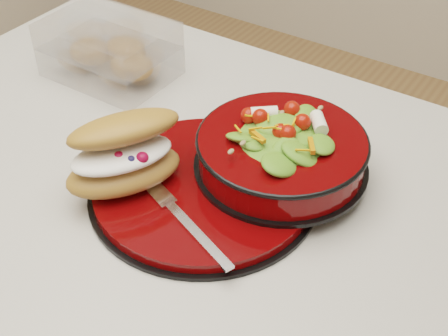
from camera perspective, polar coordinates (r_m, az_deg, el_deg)
The scene contains 5 objects.
dinner_plate at distance 0.84m, azimuth -1.88°, elevation -1.85°, with size 0.31×0.31×0.02m.
salad_bowl at distance 0.84m, azimuth 5.33°, elevation 2.00°, with size 0.24×0.24×0.10m.
croissant at distance 0.82m, azimuth -9.02°, elevation 1.25°, with size 0.15×0.19×0.09m.
fork at distance 0.78m, azimuth -3.49°, elevation -4.96°, with size 0.17×0.08×0.00m.
pastry_box at distance 1.10m, azimuth -10.34°, elevation 10.51°, with size 0.21×0.15×0.09m.
Camera 1 is at (0.34, -0.53, 1.47)m, focal length 50.00 mm.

